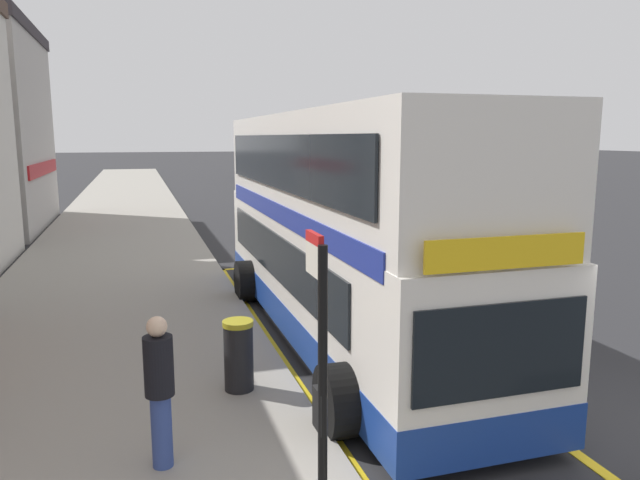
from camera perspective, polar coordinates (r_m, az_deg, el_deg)
name	(u,v)px	position (r m, az deg, el deg)	size (l,w,h in m)	color
ground_plane	(239,199)	(38.91, -7.70, 3.86)	(260.00, 260.00, 0.00)	#28282B
pavement_near	(125,202)	(38.40, -18.08, 3.49)	(6.00, 76.00, 0.14)	gray
double_decker_bus	(341,234)	(11.82, 2.00, 0.56)	(3.23, 11.08, 4.40)	white
bus_bay_markings	(339,335)	(12.22, 1.82, -9.09)	(2.97, 13.72, 0.01)	gold
bus_stop_sign	(320,370)	(5.61, 0.03, -12.29)	(0.09, 0.51, 2.96)	black
parked_car_navy_far	(258,170)	(58.87, -5.94, 6.66)	(2.09, 4.20, 1.62)	navy
parked_car_teal_kerbside	(303,183)	(41.63, -1.63, 5.43)	(2.09, 4.20, 1.62)	#196066
pedestrian_waiting_near_sign	(160,385)	(7.31, -15.05, -13.25)	(0.34, 0.34, 1.82)	#33478C
litter_bin	(239,355)	(9.33, -7.77, -10.82)	(0.47, 0.47, 1.09)	black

